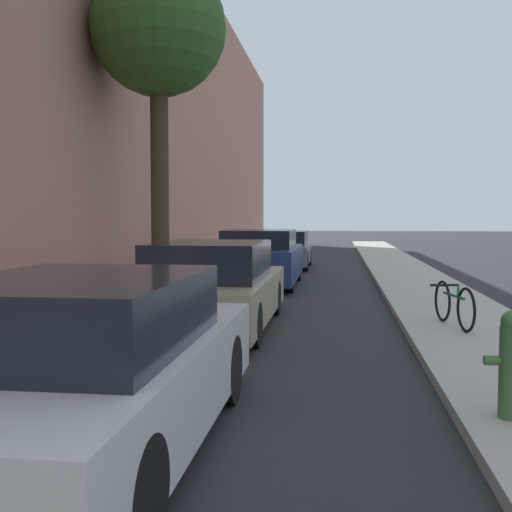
# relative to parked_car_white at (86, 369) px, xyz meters

# --- Properties ---
(ground_plane) EXTENTS (120.00, 120.00, 0.00)m
(ground_plane) POSITION_rel_parked_car_white_xyz_m (0.86, 10.40, -0.63)
(ground_plane) COLOR #28282B
(sidewalk_left) EXTENTS (2.00, 52.00, 0.12)m
(sidewalk_left) POSITION_rel_parked_car_white_xyz_m (-2.04, 10.40, -0.57)
(sidewalk_left) COLOR #ADA89E
(sidewalk_left) RESTS_ON ground
(sidewalk_right) EXTENTS (2.00, 52.00, 0.12)m
(sidewalk_right) POSITION_rel_parked_car_white_xyz_m (3.76, 10.40, -0.57)
(sidewalk_right) COLOR #ADA89E
(sidewalk_right) RESTS_ON ground
(building_facade_left) EXTENTS (0.70, 52.00, 10.27)m
(building_facade_left) POSITION_rel_parked_car_white_xyz_m (-3.39, 10.40, 4.51)
(building_facade_left) COLOR tan
(building_facade_left) RESTS_ON ground
(parked_car_white) EXTENTS (1.76, 4.24, 1.31)m
(parked_car_white) POSITION_rel_parked_car_white_xyz_m (0.00, 0.00, 0.00)
(parked_car_white) COLOR black
(parked_car_white) RESTS_ON ground
(parked_car_champagne) EXTENTS (1.81, 4.45, 1.33)m
(parked_car_champagne) POSITION_rel_parked_car_white_xyz_m (-0.12, 5.16, 0.00)
(parked_car_champagne) COLOR black
(parked_car_champagne) RESTS_ON ground
(parked_car_navy) EXTENTS (1.85, 4.31, 1.39)m
(parked_car_navy) POSITION_rel_parked_car_white_xyz_m (-0.11, 11.12, 0.05)
(parked_car_navy) COLOR black
(parked_car_navy) RESTS_ON ground
(parked_car_grey) EXTENTS (1.72, 4.12, 1.24)m
(parked_car_grey) POSITION_rel_parked_car_white_xyz_m (0.01, 16.55, -0.02)
(parked_car_grey) COLOR black
(parked_car_grey) RESTS_ON ground
(street_tree_far) EXTENTS (2.69, 2.69, 6.67)m
(street_tree_far) POSITION_rel_parked_car_white_xyz_m (-1.76, 7.99, 4.73)
(street_tree_far) COLOR #423323
(street_tree_far) RESTS_ON sidewalk_left
(fire_hydrant) EXTENTS (0.43, 0.20, 0.87)m
(fire_hydrant) POSITION_rel_parked_car_white_xyz_m (3.16, 0.88, -0.06)
(fire_hydrant) COLOR #47703D
(fire_hydrant) RESTS_ON sidewalk_right
(bicycle) EXTENTS (0.46, 1.51, 0.63)m
(bicycle) POSITION_rel_parked_car_white_xyz_m (3.47, 5.09, -0.18)
(bicycle) COLOR black
(bicycle) RESTS_ON sidewalk_right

